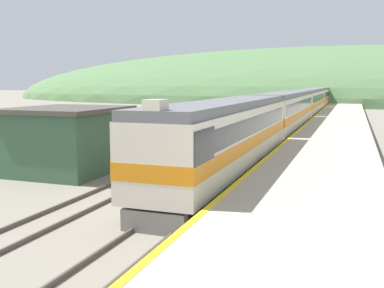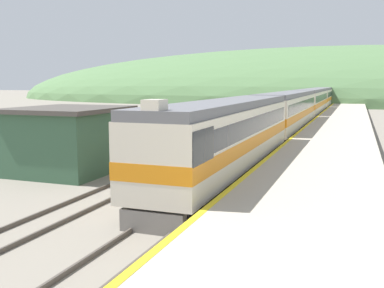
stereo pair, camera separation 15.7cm
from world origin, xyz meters
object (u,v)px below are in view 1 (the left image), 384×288
at_px(express_train_lead_car, 227,136).
at_px(carriage_second, 286,112).
at_px(carriage_fourth, 320,97).
at_px(carriage_third, 308,102).

distance_m(express_train_lead_car, carriage_second, 21.89).
bearing_deg(carriage_fourth, carriage_second, -90.00).
distance_m(express_train_lead_car, carriage_fourth, 68.17).
bearing_deg(carriage_fourth, carriage_third, -90.00).
height_order(carriage_second, carriage_third, same).
xyz_separation_m(carriage_third, carriage_fourth, (0.00, 23.14, 0.00)).
bearing_deg(carriage_third, express_train_lead_car, -90.00).
height_order(carriage_second, carriage_fourth, same).
relative_size(carriage_third, carriage_fourth, 1.00).
xyz_separation_m(express_train_lead_car, carriage_third, (0.00, 45.03, -0.01)).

